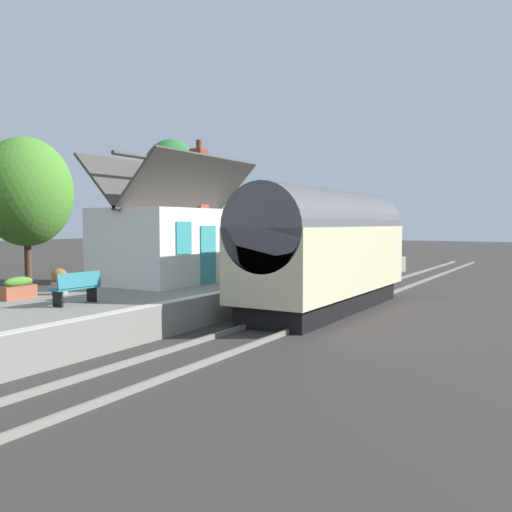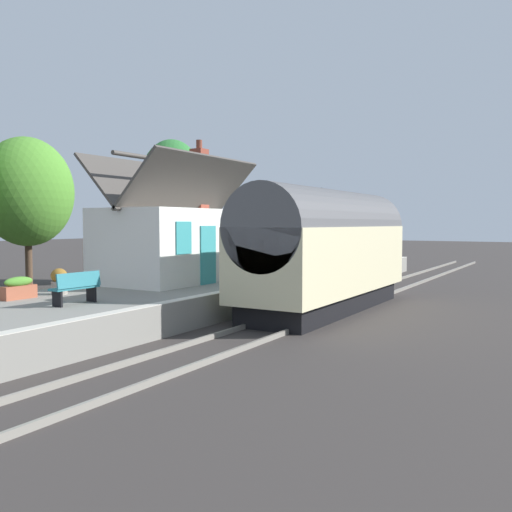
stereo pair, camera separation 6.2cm
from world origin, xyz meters
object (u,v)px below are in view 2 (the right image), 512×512
(planter_corner_building, at_px, (59,281))
(station_sign_board, at_px, (354,242))
(station_building, at_px, (174,241))
(tree_far_right, at_px, (172,183))
(planter_edge_near, at_px, (299,254))
(planter_by_door, at_px, (19,288))
(tree_mid_background, at_px, (27,192))
(bench_near_building, at_px, (275,261))
(train, at_px, (327,249))
(planter_bench_right, at_px, (245,260))
(bench_platform_end, at_px, (76,287))
(bench_mid_platform, at_px, (348,252))
(lamp_post_platform, at_px, (321,213))

(planter_corner_building, distance_m, station_sign_board, 16.88)
(station_building, bearing_deg, tree_far_right, 39.55)
(planter_edge_near, xyz_separation_m, planter_by_door, (-19.87, -0.74, 0.01))
(station_building, bearing_deg, tree_mid_background, 86.45)
(tree_mid_background, bearing_deg, bench_near_building, -65.23)
(train, relative_size, station_sign_board, 6.18)
(train, distance_m, planter_bench_right, 8.31)
(bench_platform_end, height_order, tree_far_right, tree_far_right)
(train, height_order, planter_corner_building, train)
(planter_by_door, distance_m, planter_bench_right, 12.99)
(bench_near_building, height_order, planter_by_door, bench_near_building)
(train, xyz_separation_m, tree_mid_background, (-1.18, 14.80, 2.37))
(bench_mid_platform, bearing_deg, bench_platform_end, -179.77)
(bench_mid_platform, relative_size, planter_edge_near, 2.31)
(planter_by_door, bearing_deg, station_sign_board, -11.07)
(planter_bench_right, height_order, lamp_post_platform, lamp_post_platform)
(planter_by_door, relative_size, lamp_post_platform, 0.26)
(bench_mid_platform, xyz_separation_m, lamp_post_platform, (-6.76, -1.24, 2.21))
(station_sign_board, height_order, tree_mid_background, tree_mid_background)
(bench_mid_platform, bearing_deg, tree_mid_background, 141.70)
(planter_by_door, bearing_deg, tree_far_right, 19.70)
(station_building, bearing_deg, planter_by_door, 173.69)
(station_building, relative_size, tree_mid_background, 0.85)
(station_sign_board, bearing_deg, planter_edge_near, 64.31)
(station_building, height_order, planter_corner_building, station_building)
(bench_near_building, distance_m, lamp_post_platform, 3.27)
(station_building, distance_m, station_sign_board, 11.97)
(station_sign_board, bearing_deg, planter_bench_right, 141.58)
(bench_platform_end, relative_size, station_sign_board, 0.90)
(train, xyz_separation_m, station_building, (-1.75, 5.51, 0.25))
(planter_corner_building, bearing_deg, bench_platform_end, -119.31)
(train, relative_size, bench_platform_end, 6.86)
(planter_edge_near, height_order, planter_bench_right, planter_bench_right)
(bench_mid_platform, bearing_deg, bench_near_building, 179.19)
(train, bearing_deg, planter_by_door, 142.09)
(station_building, xyz_separation_m, tree_far_right, (6.21, 5.13, 2.73))
(planter_by_door, distance_m, station_sign_board, 18.19)
(bench_platform_end, distance_m, planter_edge_near, 19.99)
(bench_platform_end, bearing_deg, station_sign_board, -3.92)
(planter_edge_near, height_order, station_sign_board, station_sign_board)
(station_sign_board, bearing_deg, station_building, 166.45)
(bench_near_building, height_order, tree_far_right, tree_far_right)
(train, relative_size, tree_far_right, 1.30)
(planter_corner_building, bearing_deg, train, -42.24)
(train, relative_size, bench_near_building, 6.87)
(planter_by_door, xyz_separation_m, lamp_post_platform, (13.68, -3.44, 2.38))
(planter_bench_right, bearing_deg, station_building, -171.29)
(train, distance_m, bench_platform_end, 8.80)
(train, bearing_deg, tree_far_right, 67.27)
(tree_far_right, bearing_deg, bench_platform_end, -151.34)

